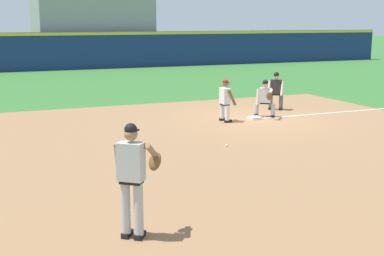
# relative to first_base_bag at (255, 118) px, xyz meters

# --- Properties ---
(ground_plane) EXTENTS (160.00, 160.00, 0.00)m
(ground_plane) POSITION_rel_first_base_bag_xyz_m (0.00, 0.00, -0.04)
(ground_plane) COLOR #336B2D
(infield_dirt_patch) EXTENTS (18.00, 18.00, 0.01)m
(infield_dirt_patch) POSITION_rel_first_base_bag_xyz_m (-3.47, -4.20, -0.04)
(infield_dirt_patch) COLOR #936B47
(infield_dirt_patch) RESTS_ON ground
(first_base_bag) EXTENTS (0.38, 0.38, 0.09)m
(first_base_bag) POSITION_rel_first_base_bag_xyz_m (0.00, 0.00, 0.00)
(first_base_bag) COLOR white
(first_base_bag) RESTS_ON ground
(baseball) EXTENTS (0.07, 0.07, 0.07)m
(baseball) POSITION_rel_first_base_bag_xyz_m (-2.76, -3.35, -0.01)
(baseball) COLOR white
(baseball) RESTS_ON ground
(pitcher) EXTENTS (0.85, 0.54, 1.86)m
(pitcher) POSITION_rel_first_base_bag_xyz_m (-6.89, -8.38, 1.01)
(pitcher) COLOR black
(pitcher) RESTS_ON ground
(first_baseman) EXTENTS (0.71, 1.09, 1.34)m
(first_baseman) POSITION_rel_first_base_bag_xyz_m (0.53, 0.22, 0.69)
(first_baseman) COLOR black
(first_baseman) RESTS_ON ground
(baserunner) EXTENTS (0.43, 0.59, 1.46)m
(baserunner) POSITION_rel_first_base_bag_xyz_m (-1.16, 0.00, 0.75)
(baserunner) COLOR black
(baserunner) RESTS_ON ground
(umpire) EXTENTS (0.68, 0.66, 1.46)m
(umpire) POSITION_rel_first_base_bag_xyz_m (1.74, 1.47, 0.75)
(umpire) COLOR black
(umpire) RESTS_ON ground
(outfield_wall) EXTENTS (48.00, 0.54, 2.60)m
(outfield_wall) POSITION_rel_first_base_bag_xyz_m (0.00, 22.00, 1.35)
(outfield_wall) COLOR navy
(outfield_wall) RESTS_ON ground
(stadium_seating_block) EXTENTS (8.54, 5.90, 6.00)m
(stadium_seating_block) POSITION_rel_first_base_bag_xyz_m (0.00, 25.75, 2.98)
(stadium_seating_block) COLOR gray
(stadium_seating_block) RESTS_ON ground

